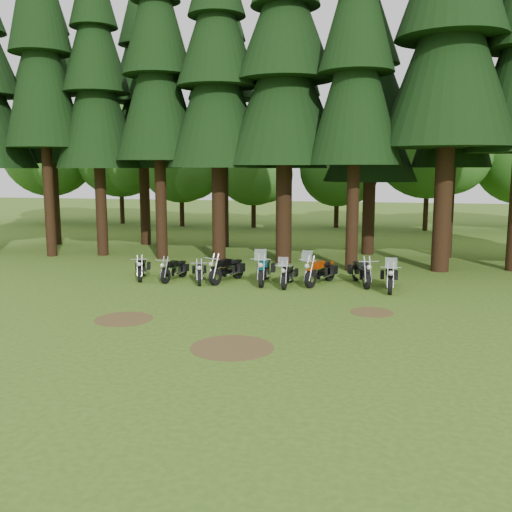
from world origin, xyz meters
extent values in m
plane|color=#385E18|center=(0.00, 0.00, 0.00)|extent=(120.00, 120.00, 0.00)
cylinder|color=#321E10|center=(-12.29, 8.98, 3.39)|extent=(0.52, 0.52, 6.77)
cone|color=black|center=(-12.29, 8.98, 9.88)|extent=(3.92, 3.92, 8.47)
cylinder|color=#321E10|center=(-9.78, 9.82, 2.76)|extent=(0.58, 0.58, 5.53)
cone|color=black|center=(-9.78, 9.82, 8.06)|extent=(4.32, 4.32, 6.91)
cone|color=black|center=(-9.78, 9.82, 11.32)|extent=(3.46, 3.46, 5.83)
cylinder|color=#321E10|center=(-6.29, 9.51, 2.99)|extent=(0.58, 0.58, 5.99)
cone|color=black|center=(-6.29, 9.51, 8.73)|extent=(4.32, 4.32, 7.49)
cone|color=black|center=(-6.29, 9.51, 12.27)|extent=(3.45, 3.45, 6.32)
cylinder|color=#321E10|center=(-3.21, 9.40, 2.78)|extent=(0.66, 0.66, 5.57)
cone|color=black|center=(-3.21, 9.40, 8.12)|extent=(4.95, 4.95, 6.96)
cone|color=black|center=(-3.21, 9.40, 11.40)|extent=(3.96, 3.96, 5.87)
cylinder|color=#321E10|center=(0.07, 9.44, 2.85)|extent=(0.77, 0.77, 5.70)
cone|color=black|center=(0.07, 9.44, 8.31)|extent=(5.81, 5.81, 7.12)
cone|color=black|center=(0.07, 9.44, 11.67)|extent=(4.65, 4.65, 6.01)
cylinder|color=#321E10|center=(3.43, 8.02, 2.85)|extent=(0.55, 0.55, 5.71)
cone|color=black|center=(3.43, 8.02, 8.32)|extent=(4.15, 4.15, 7.14)
cylinder|color=#321E10|center=(7.37, 8.76, 3.31)|extent=(0.80, 0.80, 6.62)
cone|color=black|center=(7.37, 8.76, 9.65)|extent=(5.98, 5.98, 8.27)
cylinder|color=#321E10|center=(-14.68, 13.25, 2.93)|extent=(0.67, 0.67, 5.87)
cone|color=black|center=(-14.68, 13.25, 8.55)|extent=(5.00, 5.00, 7.33)
cone|color=black|center=(-14.68, 13.25, 12.02)|extent=(4.00, 4.00, 6.19)
cylinder|color=#321E10|center=(-9.26, 14.35, 2.76)|extent=(0.60, 0.60, 5.53)
cone|color=black|center=(-9.26, 14.35, 8.06)|extent=(4.52, 4.52, 6.91)
cone|color=black|center=(-9.26, 14.35, 11.32)|extent=(3.62, 3.62, 5.83)
cone|color=black|center=(-9.26, 14.35, 13.92)|extent=(2.53, 2.53, 4.61)
cylinder|color=#321E10|center=(-4.38, 14.40, 2.78)|extent=(0.65, 0.65, 5.55)
cone|color=black|center=(-4.38, 14.40, 8.10)|extent=(4.85, 4.85, 6.94)
cone|color=black|center=(-4.38, 14.40, 11.38)|extent=(3.88, 3.88, 5.86)
cylinder|color=#321E10|center=(-0.37, 12.94, 2.76)|extent=(0.58, 0.58, 5.52)
cone|color=black|center=(-0.37, 12.94, 8.05)|extent=(4.35, 4.35, 6.90)
cone|color=black|center=(-0.37, 12.94, 11.31)|extent=(3.48, 3.48, 5.83)
cylinder|color=#321E10|center=(4.04, 13.25, 2.35)|extent=(0.66, 0.66, 4.70)
cone|color=black|center=(4.04, 13.25, 6.85)|extent=(4.94, 4.94, 5.87)
cone|color=black|center=(4.04, 13.25, 9.62)|extent=(3.95, 3.95, 4.96)
cone|color=black|center=(4.04, 13.25, 11.82)|extent=(2.77, 2.77, 3.91)
cylinder|color=#321E10|center=(8.07, 12.86, 2.78)|extent=(0.53, 0.53, 5.56)
cone|color=black|center=(8.07, 12.86, 8.11)|extent=(3.94, 3.94, 6.95)
cone|color=black|center=(8.07, 12.86, 11.40)|extent=(3.15, 3.15, 5.87)
cylinder|color=#321E10|center=(-22.46, 25.50, 1.67)|extent=(0.36, 0.36, 3.33)
sphere|color=#2B5D1F|center=(-22.46, 25.50, 6.11)|extent=(7.78, 7.78, 7.78)
sphere|color=#2B5D1F|center=(-21.12, 24.61, 5.33)|extent=(5.55, 5.55, 5.55)
cylinder|color=#321E10|center=(-16.34, 26.00, 1.65)|extent=(0.36, 0.36, 3.29)
sphere|color=#2B5D1F|center=(-16.34, 26.00, 6.04)|extent=(7.69, 7.69, 7.69)
sphere|color=#2B5D1F|center=(-15.02, 25.12, 5.27)|extent=(5.49, 5.49, 5.49)
cylinder|color=#321E10|center=(-10.73, 24.98, 1.40)|extent=(0.36, 0.36, 2.80)
sphere|color=#2B5D1F|center=(-10.73, 24.98, 5.13)|extent=(6.53, 6.53, 6.53)
sphere|color=#2B5D1F|center=(-9.61, 24.23, 4.48)|extent=(4.67, 4.67, 4.67)
cylinder|color=#321E10|center=(-4.99, 25.31, 1.27)|extent=(0.36, 0.36, 2.55)
sphere|color=#2B5D1F|center=(-4.99, 25.31, 4.67)|extent=(5.95, 5.95, 5.95)
sphere|color=#2B5D1F|center=(-3.97, 24.63, 4.08)|extent=(4.25, 4.25, 4.25)
cylinder|color=#321E10|center=(1.32, 26.50, 1.23)|extent=(0.36, 0.36, 2.47)
sphere|color=#2B5D1F|center=(1.32, 26.50, 4.53)|extent=(5.76, 5.76, 5.76)
sphere|color=#2B5D1F|center=(2.30, 25.84, 3.95)|extent=(4.12, 4.12, 4.12)
cylinder|color=#321E10|center=(7.92, 25.96, 1.76)|extent=(0.36, 0.36, 3.52)
sphere|color=#2B5D1F|center=(7.92, 25.96, 6.45)|extent=(8.21, 8.21, 8.21)
sphere|color=#2B5D1F|center=(9.33, 25.02, 5.63)|extent=(5.87, 5.87, 5.87)
cylinder|color=#4C3D1E|center=(-3.00, -2.00, 0.01)|extent=(1.80, 1.80, 0.01)
cylinder|color=#4C3D1E|center=(4.50, 0.50, 0.01)|extent=(1.40, 1.40, 0.01)
cylinder|color=#4C3D1E|center=(1.00, -4.00, 0.01)|extent=(2.20, 2.20, 0.01)
cylinder|color=black|center=(-4.85, 3.46, 0.31)|extent=(0.31, 0.62, 0.61)
cylinder|color=black|center=(-5.30, 4.83, 0.31)|extent=(0.31, 0.62, 0.61)
cube|color=silver|center=(-5.09, 4.19, 0.39)|extent=(0.45, 0.70, 0.32)
cube|color=black|center=(-5.03, 3.99, 0.73)|extent=(0.42, 0.57, 0.22)
cube|color=black|center=(-5.16, 4.39, 0.69)|extent=(0.42, 0.57, 0.11)
cylinder|color=black|center=(-3.74, 3.44, 0.30)|extent=(0.22, 0.62, 0.61)
cylinder|color=black|center=(-3.52, 4.85, 0.30)|extent=(0.22, 0.62, 0.61)
cube|color=silver|center=(-3.62, 4.19, 0.39)|extent=(0.35, 0.68, 0.31)
cube|color=black|center=(-3.66, 3.99, 0.72)|extent=(0.35, 0.54, 0.22)
cube|color=black|center=(-3.59, 4.40, 0.68)|extent=(0.35, 0.54, 0.11)
cylinder|color=black|center=(-2.27, 3.30, 0.30)|extent=(0.30, 0.60, 0.59)
cylinder|color=black|center=(-2.70, 4.63, 0.30)|extent=(0.30, 0.60, 0.59)
cube|color=silver|center=(-2.49, 4.01, 0.38)|extent=(0.43, 0.68, 0.31)
cube|color=black|center=(-2.43, 3.81, 0.70)|extent=(0.41, 0.55, 0.22)
cube|color=black|center=(-2.56, 4.20, 0.67)|extent=(0.41, 0.55, 0.11)
cylinder|color=black|center=(-1.67, 3.54, 0.35)|extent=(0.37, 0.71, 0.70)
cylinder|color=black|center=(-1.14, 5.08, 0.35)|extent=(0.37, 0.71, 0.70)
cube|color=silver|center=(-1.39, 4.36, 0.44)|extent=(0.52, 0.79, 0.36)
cube|color=black|center=(-1.47, 4.13, 0.82)|extent=(0.49, 0.65, 0.25)
cube|color=black|center=(-1.31, 4.59, 0.78)|extent=(0.49, 0.65, 0.13)
cylinder|color=black|center=(0.21, 3.51, 0.36)|extent=(0.21, 0.74, 0.73)
cylinder|color=black|center=(0.08, 5.22, 0.36)|extent=(0.21, 0.74, 0.73)
cube|color=silver|center=(0.14, 4.42, 0.46)|extent=(0.36, 0.79, 0.37)
cube|color=#0D576F|center=(0.16, 4.17, 0.86)|extent=(0.37, 0.63, 0.26)
cube|color=black|center=(0.12, 4.67, 0.82)|extent=(0.37, 0.63, 0.13)
cube|color=silver|center=(0.23, 3.18, 1.34)|extent=(0.47, 0.17, 0.44)
cylinder|color=black|center=(1.15, 3.30, 0.31)|extent=(0.14, 0.61, 0.61)
cylinder|color=black|center=(1.17, 4.73, 0.31)|extent=(0.14, 0.61, 0.61)
cube|color=silver|center=(1.16, 4.06, 0.39)|extent=(0.27, 0.65, 0.31)
cube|color=black|center=(1.16, 3.85, 0.72)|extent=(0.29, 0.51, 0.22)
cube|color=black|center=(1.17, 4.27, 0.68)|extent=(0.29, 0.51, 0.11)
cube|color=silver|center=(1.14, 3.02, 1.13)|extent=(0.39, 0.12, 0.37)
cylinder|color=black|center=(2.08, 3.84, 0.35)|extent=(0.40, 0.71, 0.70)
cylinder|color=black|center=(2.70, 5.38, 0.35)|extent=(0.40, 0.71, 0.70)
cube|color=silver|center=(2.41, 4.66, 0.45)|extent=(0.55, 0.80, 0.36)
cube|color=#BD3906|center=(2.32, 4.43, 0.83)|extent=(0.51, 0.66, 0.26)
cube|color=black|center=(2.50, 4.89, 0.79)|extent=(0.51, 0.66, 0.13)
cube|color=silver|center=(1.97, 3.54, 1.30)|extent=(0.47, 0.29, 0.42)
cylinder|color=black|center=(4.23, 4.09, 0.35)|extent=(0.35, 0.71, 0.70)
cylinder|color=black|center=(3.75, 5.66, 0.35)|extent=(0.35, 0.71, 0.70)
cube|color=silver|center=(3.97, 4.93, 0.45)|extent=(0.50, 0.80, 0.36)
cube|color=black|center=(4.05, 4.70, 0.83)|extent=(0.47, 0.65, 0.25)
cube|color=black|center=(3.90, 5.16, 0.78)|extent=(0.47, 0.65, 0.13)
cylinder|color=black|center=(5.10, 3.29, 0.33)|extent=(0.15, 0.67, 0.67)
cylinder|color=black|center=(5.07, 4.85, 0.33)|extent=(0.15, 0.67, 0.67)
cube|color=silver|center=(5.09, 4.12, 0.42)|extent=(0.29, 0.71, 0.34)
cube|color=black|center=(5.09, 3.89, 0.79)|extent=(0.31, 0.56, 0.24)
cube|color=black|center=(5.08, 4.35, 0.75)|extent=(0.31, 0.56, 0.12)
cube|color=silver|center=(5.10, 2.99, 1.23)|extent=(0.43, 0.13, 0.40)
camera|label=1|loc=(4.68, -17.86, 4.67)|focal=40.00mm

